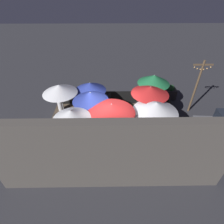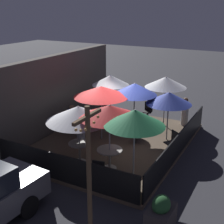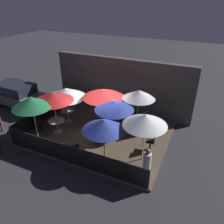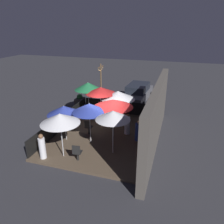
% 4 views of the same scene
% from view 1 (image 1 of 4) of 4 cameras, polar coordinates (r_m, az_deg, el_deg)
% --- Properties ---
extents(ground_plane, '(60.00, 60.00, 0.00)m').
position_cam_1_polar(ground_plane, '(10.00, -0.38, -6.83)').
color(ground_plane, '#2D2D33').
extents(patio_deck, '(7.30, 5.63, 0.12)m').
position_cam_1_polar(patio_deck, '(9.95, -0.38, -6.59)').
color(patio_deck, brown).
rests_on(patio_deck, ground_plane).
extents(building_wall, '(8.90, 0.36, 3.48)m').
position_cam_1_polar(building_wall, '(6.66, -0.19, -14.53)').
color(building_wall, '#4C4742').
rests_on(building_wall, ground_plane).
extents(fence_front, '(7.10, 0.05, 0.95)m').
position_cam_1_polar(fence_front, '(11.80, -0.51, 4.74)').
color(fence_front, black).
rests_on(fence_front, patio_deck).
extents(fence_side_left, '(0.05, 5.43, 0.95)m').
position_cam_1_polar(fence_side_left, '(10.26, 20.22, -3.84)').
color(fence_side_left, black).
rests_on(fence_side_left, patio_deck).
extents(patio_umbrella_0, '(2.27, 2.27, 2.13)m').
position_cam_1_polar(patio_umbrella_0, '(8.81, 14.15, 1.59)').
color(patio_umbrella_0, '#B2B2B7').
rests_on(patio_umbrella_0, patio_deck).
extents(patio_umbrella_1, '(2.04, 2.04, 2.33)m').
position_cam_1_polar(patio_umbrella_1, '(9.62, 12.40, 6.94)').
color(patio_umbrella_1, '#B2B2B7').
rests_on(patio_umbrella_1, patio_deck).
extents(patio_umbrella_2, '(1.73, 1.73, 2.36)m').
position_cam_1_polar(patio_umbrella_2, '(7.85, -13.21, -0.82)').
color(patio_umbrella_2, '#B2B2B7').
rests_on(patio_umbrella_2, patio_deck).
extents(patio_umbrella_3, '(1.88, 1.88, 2.47)m').
position_cam_1_polar(patio_umbrella_3, '(10.59, 13.55, 10.36)').
color(patio_umbrella_3, '#B2B2B7').
rests_on(patio_umbrella_3, patio_deck).
extents(patio_umbrella_4, '(1.90, 1.90, 2.31)m').
position_cam_1_polar(patio_umbrella_4, '(9.01, -7.05, 5.00)').
color(patio_umbrella_4, '#B2B2B7').
rests_on(patio_umbrella_4, patio_deck).
extents(patio_umbrella_5, '(1.91, 1.91, 2.33)m').
position_cam_1_polar(patio_umbrella_5, '(9.99, -16.78, 7.21)').
color(patio_umbrella_5, '#B2B2B7').
rests_on(patio_umbrella_5, patio_deck).
extents(patio_umbrella_6, '(1.88, 1.88, 2.08)m').
position_cam_1_polar(patio_umbrella_6, '(10.39, -7.19, 8.23)').
color(patio_umbrella_6, '#B2B2B7').
rests_on(patio_umbrella_6, patio_deck).
extents(patio_umbrella_7, '(2.26, 2.26, 2.31)m').
position_cam_1_polar(patio_umbrella_7, '(8.11, -0.18, 1.32)').
color(patio_umbrella_7, '#B2B2B7').
rests_on(patio_umbrella_7, patio_deck).
extents(dining_table_0, '(0.80, 0.80, 0.75)m').
position_cam_1_polar(dining_table_0, '(9.59, 13.02, -4.55)').
color(dining_table_0, '#9E998E').
rests_on(dining_table_0, patio_deck).
extents(dining_table_1, '(0.88, 0.88, 0.73)m').
position_cam_1_polar(dining_table_1, '(10.46, 11.30, -0.27)').
color(dining_table_1, '#9E998E').
rests_on(dining_table_1, patio_deck).
extents(patio_chair_0, '(0.56, 0.56, 0.91)m').
position_cam_1_polar(patio_chair_0, '(11.55, -0.47, 4.03)').
color(patio_chair_0, black).
rests_on(patio_chair_0, patio_deck).
extents(patio_chair_1, '(0.41, 0.41, 0.95)m').
position_cam_1_polar(patio_chair_1, '(10.22, -1.94, -0.87)').
color(patio_chair_1, black).
rests_on(patio_chair_1, patio_deck).
extents(patio_chair_2, '(0.48, 0.48, 0.91)m').
position_cam_1_polar(patio_chair_2, '(10.97, 16.61, 0.20)').
color(patio_chair_2, black).
rests_on(patio_chair_2, patio_deck).
extents(patio_chair_3, '(0.45, 0.45, 0.92)m').
position_cam_1_polar(patio_chair_3, '(10.23, -17.30, -2.99)').
color(patio_chair_3, black).
rests_on(patio_chair_3, patio_deck).
extents(patron_0, '(0.46, 0.46, 1.31)m').
position_cam_1_polar(patron_0, '(8.58, 3.42, -9.54)').
color(patron_0, silver).
rests_on(patron_0, patio_deck).
extents(patron_1, '(0.55, 0.55, 1.25)m').
position_cam_1_polar(patron_1, '(8.07, -0.42, -14.11)').
color(patron_1, navy).
rests_on(patron_1, patio_deck).
extents(patron_2, '(0.46, 0.46, 1.34)m').
position_cam_1_polar(patron_2, '(11.58, -16.71, 3.10)').
color(patron_2, silver).
rests_on(patron_2, patio_deck).
extents(planter_box, '(0.87, 0.61, 1.09)m').
position_cam_1_polar(planter_box, '(13.23, 18.31, 6.08)').
color(planter_box, '#332D2D').
rests_on(planter_box, ground_plane).
extents(light_post, '(1.10, 0.12, 3.44)m').
position_cam_1_polar(light_post, '(11.67, 25.93, 8.00)').
color(light_post, brown).
rests_on(light_post, ground_plane).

